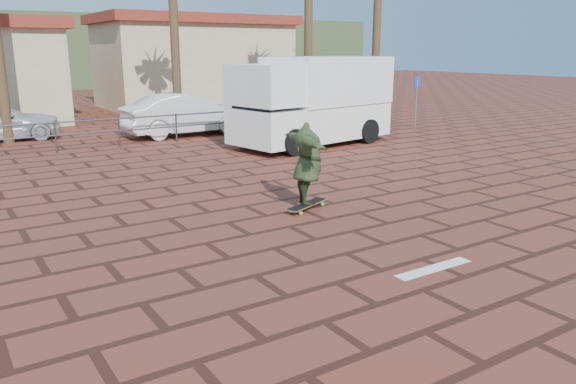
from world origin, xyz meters
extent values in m
plane|color=#5F2B1F|center=(0.00, 0.00, 0.00)|extent=(120.00, 120.00, 0.00)
cube|color=white|center=(0.70, -1.20, 0.00)|extent=(1.40, 0.22, 0.01)
cylinder|color=#47494F|center=(-2.00, 12.00, 0.50)|extent=(0.06, 0.06, 1.00)
cylinder|color=#47494F|center=(0.00, 12.00, 0.50)|extent=(0.06, 0.06, 1.00)
cylinder|color=#47494F|center=(2.00, 12.00, 0.50)|extent=(0.06, 0.06, 1.00)
cylinder|color=#47494F|center=(4.00, 12.00, 0.50)|extent=(0.06, 0.06, 1.00)
cylinder|color=#47494F|center=(6.00, 12.00, 0.50)|extent=(0.06, 0.06, 1.00)
cylinder|color=#47494F|center=(8.00, 12.00, 0.50)|extent=(0.06, 0.06, 1.00)
cylinder|color=#47494F|center=(10.00, 12.00, 0.50)|extent=(0.06, 0.06, 1.00)
cylinder|color=#47494F|center=(12.00, 12.00, 0.50)|extent=(0.06, 0.06, 1.00)
cylinder|color=#47494F|center=(0.00, 12.00, 0.95)|extent=(24.00, 0.05, 0.05)
cylinder|color=#47494F|center=(0.00, 12.00, 0.55)|extent=(24.00, 0.05, 0.05)
cylinder|color=brown|center=(3.50, 15.50, 3.25)|extent=(0.36, 0.36, 6.50)
cylinder|color=brown|center=(9.00, 14.00, 3.90)|extent=(0.36, 0.36, 7.80)
cylinder|color=brown|center=(12.00, 13.00, 4.40)|extent=(0.36, 0.36, 8.80)
cube|color=beige|center=(8.00, 24.00, 2.25)|extent=(10.00, 6.00, 4.50)
cube|color=maroon|center=(8.00, 24.00, 4.75)|extent=(10.60, 6.60, 0.50)
cube|color=olive|center=(0.93, 2.44, 0.10)|extent=(1.21, 0.71, 0.02)
cube|color=black|center=(0.93, 2.44, 0.12)|extent=(1.16, 0.67, 0.00)
cube|color=silver|center=(0.55, 2.28, 0.07)|extent=(0.14, 0.21, 0.03)
cube|color=silver|center=(1.32, 2.60, 0.07)|extent=(0.14, 0.21, 0.03)
cylinder|color=#7CC92A|center=(0.60, 2.17, 0.04)|extent=(0.08, 0.06, 0.08)
cylinder|color=#7CC92A|center=(0.51, 2.39, 0.04)|extent=(0.08, 0.06, 0.08)
cylinder|color=#7CC92A|center=(1.36, 2.49, 0.04)|extent=(0.08, 0.06, 0.08)
cylinder|color=#7CC92A|center=(1.27, 2.71, 0.04)|extent=(0.08, 0.06, 0.08)
imported|color=#2A391E|center=(0.93, 2.44, 0.95)|extent=(1.04, 2.12, 1.67)
cube|color=white|center=(5.65, 8.94, 0.78)|extent=(5.95, 3.21, 1.15)
cube|color=white|center=(6.37, 9.07, 2.14)|extent=(4.52, 3.07, 1.57)
cube|color=white|center=(3.69, 8.61, 2.09)|extent=(2.03, 2.55, 1.25)
cube|color=black|center=(3.02, 8.50, 1.62)|extent=(0.36, 1.76, 0.68)
cylinder|color=black|center=(3.98, 7.55, 0.42)|extent=(0.87, 0.43, 0.84)
cylinder|color=black|center=(3.61, 9.71, 0.42)|extent=(0.87, 0.43, 0.84)
cylinder|color=black|center=(7.48, 8.14, 0.42)|extent=(0.87, 0.43, 0.84)
cylinder|color=black|center=(7.11, 10.30, 0.42)|extent=(0.87, 0.43, 0.84)
imported|color=silver|center=(2.97, 13.34, 0.78)|extent=(4.78, 1.76, 1.56)
cylinder|color=gray|center=(11.74, 10.12, 1.03)|extent=(0.06, 0.06, 2.07)
cube|color=#193FB2|center=(11.74, 10.12, 1.88)|extent=(0.42, 0.13, 0.42)
camera|label=1|loc=(-5.36, -6.57, 3.16)|focal=35.00mm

